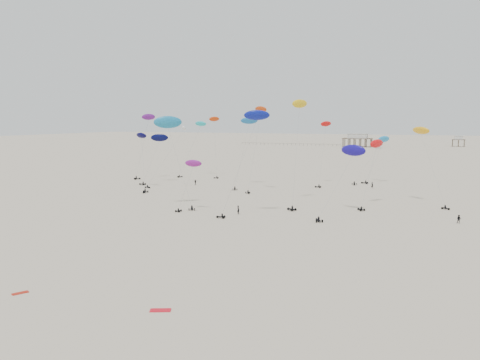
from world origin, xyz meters
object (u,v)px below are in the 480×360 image
at_px(pavilion_main, 357,141).
at_px(rig_4, 142,153).
at_px(rig_9, 298,129).
at_px(spectator_0, 238,214).
at_px(pavilion_small, 458,142).

distance_m(pavilion_main, rig_4, 243.24).
distance_m(rig_9, spectator_0, 25.42).
distance_m(pavilion_small, rig_4, 288.81).
xyz_separation_m(pavilion_small, rig_9, (-50.86, -278.56, 14.31)).
distance_m(pavilion_small, spectator_0, 300.53).
relative_size(pavilion_small, rig_4, 0.52).
relative_size(rig_4, rig_9, 0.68).
height_order(pavilion_small, rig_9, rig_9).
bearing_deg(spectator_0, rig_9, -75.92).
bearing_deg(pavilion_small, spectator_0, -101.39).
bearing_deg(pavilion_small, rig_9, -100.35).
distance_m(pavilion_main, pavilion_small, 76.16).
relative_size(pavilion_small, spectator_0, 4.09).
xyz_separation_m(rig_4, rig_9, (47.30, -7.03, 7.17)).
xyz_separation_m(pavilion_main, rig_4, (-28.16, -241.52, 6.40)).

